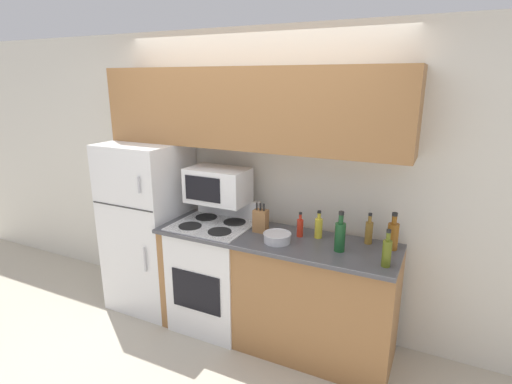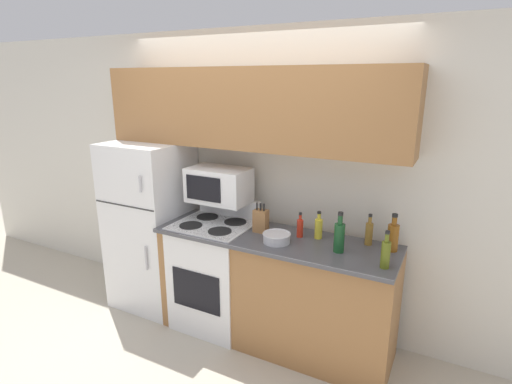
{
  "view_description": "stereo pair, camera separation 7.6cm",
  "coord_description": "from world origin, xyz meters",
  "px_view_note": "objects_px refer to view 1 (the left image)",
  "views": [
    {
      "loc": [
        1.5,
        -2.43,
        2.13
      ],
      "look_at": [
        0.2,
        0.25,
        1.29
      ],
      "focal_mm": 28.0,
      "sensor_mm": 36.0,
      "label": 1
    },
    {
      "loc": [
        1.57,
        -2.39,
        2.13
      ],
      "look_at": [
        0.2,
        0.25,
        1.29
      ],
      "focal_mm": 28.0,
      "sensor_mm": 36.0,
      "label": 2
    }
  ],
  "objects_px": {
    "bottle_cooking_spray": "(319,227)",
    "refrigerator": "(149,226)",
    "microwave": "(218,185)",
    "knife_block": "(261,221)",
    "bowl": "(277,237)",
    "bottle_wine_green": "(340,236)",
    "stove": "(214,273)",
    "bottle_vinegar": "(369,232)",
    "bottle_hot_sauce": "(300,227)",
    "bottle_whiskey": "(393,235)",
    "bottle_olive_oil": "(387,252)"
  },
  "relations": [
    {
      "from": "knife_block",
      "to": "bowl",
      "type": "relative_size",
      "value": 1.13
    },
    {
      "from": "refrigerator",
      "to": "microwave",
      "type": "distance_m",
      "value": 0.87
    },
    {
      "from": "bottle_cooking_spray",
      "to": "bottle_wine_green",
      "type": "relative_size",
      "value": 0.73
    },
    {
      "from": "stove",
      "to": "bottle_hot_sauce",
      "type": "bearing_deg",
      "value": 6.93
    },
    {
      "from": "bottle_whiskey",
      "to": "bottle_olive_oil",
      "type": "height_order",
      "value": "bottle_whiskey"
    },
    {
      "from": "stove",
      "to": "bottle_olive_oil",
      "type": "bearing_deg",
      "value": -6.09
    },
    {
      "from": "microwave",
      "to": "bottle_olive_oil",
      "type": "xyz_separation_m",
      "value": [
        1.45,
        -0.27,
        -0.22
      ]
    },
    {
      "from": "bottle_whiskey",
      "to": "bottle_wine_green",
      "type": "distance_m",
      "value": 0.39
    },
    {
      "from": "knife_block",
      "to": "bowl",
      "type": "xyz_separation_m",
      "value": [
        0.2,
        -0.14,
        -0.06
      ]
    },
    {
      "from": "stove",
      "to": "bottle_vinegar",
      "type": "xyz_separation_m",
      "value": [
        1.26,
        0.19,
        0.54
      ]
    },
    {
      "from": "bottle_wine_green",
      "to": "microwave",
      "type": "bearing_deg",
      "value": 171.77
    },
    {
      "from": "refrigerator",
      "to": "bottle_wine_green",
      "type": "bearing_deg",
      "value": -2.85
    },
    {
      "from": "knife_block",
      "to": "bottle_cooking_spray",
      "type": "distance_m",
      "value": 0.47
    },
    {
      "from": "refrigerator",
      "to": "stove",
      "type": "distance_m",
      "value": 0.8
    },
    {
      "from": "microwave",
      "to": "bottle_hot_sauce",
      "type": "xyz_separation_m",
      "value": [
        0.76,
        -0.02,
        -0.24
      ]
    },
    {
      "from": "bottle_cooking_spray",
      "to": "refrigerator",
      "type": "bearing_deg",
      "value": -177.03
    },
    {
      "from": "bottle_cooking_spray",
      "to": "bottle_wine_green",
      "type": "height_order",
      "value": "bottle_wine_green"
    },
    {
      "from": "bottle_cooking_spray",
      "to": "bottle_hot_sauce",
      "type": "bearing_deg",
      "value": -163.67
    },
    {
      "from": "bottle_hot_sauce",
      "to": "bottle_whiskey",
      "type": "relative_size",
      "value": 0.71
    },
    {
      "from": "bottle_wine_green",
      "to": "knife_block",
      "type": "bearing_deg",
      "value": 172.43
    },
    {
      "from": "microwave",
      "to": "bottle_cooking_spray",
      "type": "height_order",
      "value": "microwave"
    },
    {
      "from": "knife_block",
      "to": "bottle_olive_oil",
      "type": "bearing_deg",
      "value": -11.08
    },
    {
      "from": "bottle_vinegar",
      "to": "refrigerator",
      "type": "bearing_deg",
      "value": -176.03
    },
    {
      "from": "bowl",
      "to": "bottle_wine_green",
      "type": "bearing_deg",
      "value": 5.82
    },
    {
      "from": "stove",
      "to": "bottle_olive_oil",
      "type": "xyz_separation_m",
      "value": [
        1.44,
        -0.15,
        0.55
      ]
    },
    {
      "from": "bowl",
      "to": "bottle_olive_oil",
      "type": "xyz_separation_m",
      "value": [
        0.81,
        -0.06,
        0.06
      ]
    },
    {
      "from": "refrigerator",
      "to": "microwave",
      "type": "height_order",
      "value": "refrigerator"
    },
    {
      "from": "refrigerator",
      "to": "bottle_olive_oil",
      "type": "distance_m",
      "value": 2.2
    },
    {
      "from": "stove",
      "to": "knife_block",
      "type": "relative_size",
      "value": 4.52
    },
    {
      "from": "refrigerator",
      "to": "bottle_hot_sauce",
      "type": "height_order",
      "value": "refrigerator"
    },
    {
      "from": "stove",
      "to": "microwave",
      "type": "height_order",
      "value": "microwave"
    },
    {
      "from": "bowl",
      "to": "bottle_hot_sauce",
      "type": "relative_size",
      "value": 1.08
    },
    {
      "from": "knife_block",
      "to": "microwave",
      "type": "bearing_deg",
      "value": 170.77
    },
    {
      "from": "knife_block",
      "to": "bottle_hot_sauce",
      "type": "height_order",
      "value": "knife_block"
    },
    {
      "from": "bottle_vinegar",
      "to": "bottle_cooking_spray",
      "type": "xyz_separation_m",
      "value": [
        -0.37,
        -0.05,
        -0.01
      ]
    },
    {
      "from": "stove",
      "to": "knife_block",
      "type": "xyz_separation_m",
      "value": [
        0.43,
        0.04,
        0.54
      ]
    },
    {
      "from": "stove",
      "to": "bottle_olive_oil",
      "type": "distance_m",
      "value": 1.55
    },
    {
      "from": "bottle_vinegar",
      "to": "bottle_hot_sauce",
      "type": "bearing_deg",
      "value": -169.53
    },
    {
      "from": "bottle_vinegar",
      "to": "bottle_wine_green",
      "type": "xyz_separation_m",
      "value": [
        -0.16,
        -0.23,
        0.02
      ]
    },
    {
      "from": "bottle_hot_sauce",
      "to": "knife_block",
      "type": "bearing_deg",
      "value": -171.69
    },
    {
      "from": "refrigerator",
      "to": "stove",
      "type": "relative_size",
      "value": 1.43
    },
    {
      "from": "refrigerator",
      "to": "bowl",
      "type": "distance_m",
      "value": 1.39
    },
    {
      "from": "refrigerator",
      "to": "bottle_olive_oil",
      "type": "relative_size",
      "value": 6.1
    },
    {
      "from": "refrigerator",
      "to": "microwave",
      "type": "xyz_separation_m",
      "value": [
        0.73,
        0.07,
        0.47
      ]
    },
    {
      "from": "bottle_wine_green",
      "to": "bottle_olive_oil",
      "type": "relative_size",
      "value": 1.15
    },
    {
      "from": "bottle_hot_sauce",
      "to": "bottle_whiskey",
      "type": "xyz_separation_m",
      "value": [
        0.69,
        0.06,
        0.03
      ]
    },
    {
      "from": "bowl",
      "to": "bottle_cooking_spray",
      "type": "height_order",
      "value": "bottle_cooking_spray"
    },
    {
      "from": "refrigerator",
      "to": "bottle_vinegar",
      "type": "bearing_deg",
      "value": 3.97
    },
    {
      "from": "stove",
      "to": "bowl",
      "type": "relative_size",
      "value": 5.12
    },
    {
      "from": "stove",
      "to": "refrigerator",
      "type": "bearing_deg",
      "value": 176.4
    }
  ]
}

